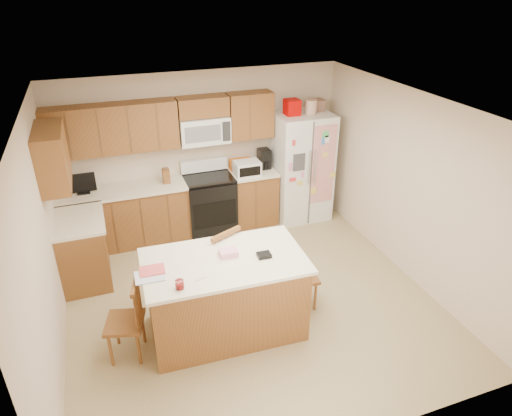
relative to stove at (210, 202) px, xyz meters
name	(u,v)px	position (x,y,z in m)	size (l,w,h in m)	color
ground	(249,297)	(0.00, -1.94, -0.47)	(4.50, 4.50, 0.00)	#857555
room_shell	(248,198)	(0.00, -1.94, 0.97)	(4.60, 4.60, 2.52)	beige
cabinetry	(146,190)	(-0.98, -0.15, 0.44)	(3.36, 1.56, 2.15)	brown
stove	(210,202)	(0.00, 0.00, 0.00)	(0.76, 0.65, 1.13)	black
refrigerator	(301,166)	(1.57, -0.06, 0.45)	(0.90, 0.79, 2.04)	white
island	(225,295)	(-0.44, -2.40, 0.02)	(1.88, 1.11, 1.07)	brown
windsor_chair_left	(127,322)	(-1.55, -2.42, -0.02)	(0.48, 0.50, 0.95)	brown
windsor_chair_back	(219,266)	(-0.35, -1.82, 0.03)	(0.59, 0.58, 1.06)	brown
windsor_chair_right	(299,276)	(0.55, -2.28, -0.04)	(0.40, 0.42, 0.91)	brown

